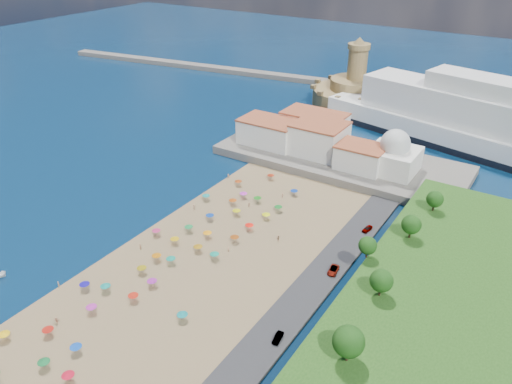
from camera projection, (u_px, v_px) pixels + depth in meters
The scene contains 11 objects.
ground at pixel (194, 251), 134.68m from camera, with size 700.00×700.00×0.00m, color #071938.
terrace at pixel (340, 160), 183.30m from camera, with size 90.00×36.00×3.00m, color #59544C.
jetty at pixel (327, 121), 219.81m from camera, with size 18.00×70.00×2.40m, color #59544C.
breakwater at pixel (211, 68), 299.61m from camera, with size 200.00×7.00×2.60m, color #59544C.
waterfront_buildings at pixel (310, 136), 186.94m from camera, with size 57.00×29.00×11.00m.
domed_building at pixel (394, 155), 168.78m from camera, with size 16.00×16.00×15.00m.
fortress at pixel (355, 92), 239.43m from camera, with size 40.00×40.00×32.40m.
beach_parasols at pixel (165, 261), 127.02m from camera, with size 31.62×117.41×2.20m.
beachgoers at pixel (185, 244), 135.66m from camera, with size 35.41×95.44×1.86m.
parked_cars at pixel (316, 291), 117.93m from camera, with size 2.92×78.26×1.34m.
hillside_trees at pixel (357, 306), 100.65m from camera, with size 14.45×109.48×7.80m.
Camera 1 is at (74.00, -84.27, 78.11)m, focal length 35.00 mm.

